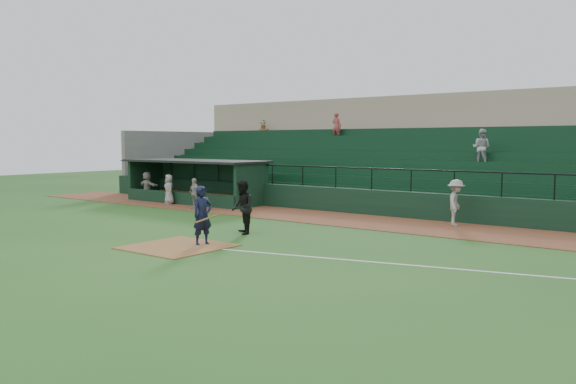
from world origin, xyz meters
The scene contains 12 objects.
ground centered at (0.00, 0.00, 0.00)m, with size 90.00×90.00×0.00m, color #24521A.
warning_track centered at (0.00, 8.00, 0.01)m, with size 40.00×4.00×0.03m, color brown.
home_plate_dirt centered at (0.00, -1.00, 0.01)m, with size 3.00×3.00×0.03m, color brown.
foul_line centered at (8.00, 1.20, 0.01)m, with size 18.00×0.09×0.01m, color white.
stadium_structure centered at (0.00, 16.46, 2.30)m, with size 38.00×13.08×6.40m.
dugout centered at (-9.75, 9.56, 1.33)m, with size 8.90×3.20×2.42m.
batter_at_plate centered at (0.41, -0.25, 0.99)m, with size 1.10×0.80×1.99m.
umpire centered at (-0.08, 2.29, 1.01)m, with size 0.98×0.77×2.03m, color black.
runner centered at (5.53, 9.05, 0.98)m, with size 1.22×0.70×1.89m, color #9D9893.
dugout_player_a centered at (-7.23, 6.64, 0.82)m, with size 0.92×0.38×1.58m, color #A8A39D.
dugout_player_b centered at (-10.09, 7.46, 0.85)m, with size 0.80×0.52×1.63m, color #99958F.
dugout_player_c centered at (-12.53, 7.94, 0.88)m, with size 1.57×0.50×1.69m, color #98948F.
Camera 1 is at (14.19, -13.69, 3.45)m, focal length 35.92 mm.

